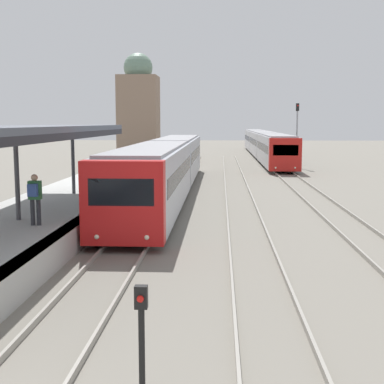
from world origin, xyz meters
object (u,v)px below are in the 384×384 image
object	(u,v)px
train_far	(264,143)
signal_mast_far	(297,128)
train_near	(168,164)
signal_post_near	(141,326)
person_on_platform	(35,195)

from	to	relation	value
train_far	signal_mast_far	bearing A→B (deg)	-83.10
train_near	signal_mast_far	bearing A→B (deg)	61.19
train_near	train_far	world-z (taller)	train_near
train_near	train_far	xyz separation A→B (m)	(8.34, 33.52, -0.03)
train_far	signal_post_near	bearing A→B (deg)	-96.40
train_near	signal_post_near	world-z (taller)	train_near
train_near	signal_mast_far	distance (m)	21.17
person_on_platform	train_far	world-z (taller)	train_far
train_near	signal_mast_far	xyz separation A→B (m)	(10.16, 18.47, 1.93)
train_near	signal_post_near	size ratio (longest dim) A/B	17.42
signal_post_near	signal_mast_far	world-z (taller)	signal_mast_far
signal_post_near	person_on_platform	bearing A→B (deg)	118.29
train_far	signal_mast_far	world-z (taller)	signal_mast_far
person_on_platform	signal_post_near	distance (m)	10.07
signal_post_near	signal_mast_far	distance (m)	43.01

